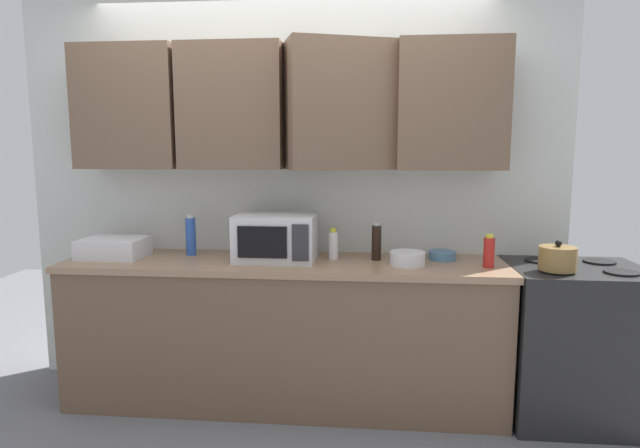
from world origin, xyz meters
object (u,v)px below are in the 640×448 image
(bottle_blue_cleaner, at_px, (191,236))
(microwave, at_px, (276,237))
(bottle_white_jar, at_px, (333,245))
(bowl_mixing_large, at_px, (407,258))
(kettle, at_px, (558,258))
(bowl_ceramic_small, at_px, (442,255))
(bottle_soy_dark, at_px, (376,242))
(dish_rack, at_px, (114,248))
(stove_range, at_px, (574,342))
(bottle_red_sauce, at_px, (489,252))

(bottle_blue_cleaner, bearing_deg, microwave, -9.48)
(bottle_white_jar, relative_size, bottle_blue_cleaner, 0.75)
(bottle_white_jar, relative_size, bowl_mixing_large, 0.94)
(kettle, relative_size, bowl_ceramic_small, 1.18)
(bottle_soy_dark, distance_m, bowl_mixing_large, 0.23)
(dish_rack, distance_m, bottle_soy_dark, 1.64)
(bottle_blue_cleaner, distance_m, bowl_mixing_large, 1.37)
(dish_rack, bearing_deg, bottle_blue_cleaner, 13.76)
(bowl_ceramic_small, height_order, bowl_mixing_large, bowl_mixing_large)
(bottle_soy_dark, xyz_separation_m, bottle_white_jar, (-0.26, -0.01, -0.02))
(bottle_white_jar, relative_size, bowl_ceramic_small, 1.16)
(kettle, height_order, bottle_white_jar, bottle_white_jar)
(bottle_white_jar, bearing_deg, bowl_ceramic_small, 4.76)
(bottle_blue_cleaner, bearing_deg, dish_rack, -166.24)
(stove_range, xyz_separation_m, dish_rack, (-2.79, 0.02, 0.51))
(microwave, bearing_deg, bottle_red_sauce, -4.23)
(stove_range, bearing_deg, bottle_soy_dark, 175.45)
(bowl_mixing_large, bearing_deg, bottle_red_sauce, -2.66)
(stove_range, height_order, bowl_ceramic_small, bowl_ceramic_small)
(dish_rack, relative_size, bottle_blue_cleaner, 1.46)
(bottle_soy_dark, bearing_deg, microwave, -174.90)
(dish_rack, bearing_deg, bottle_soy_dark, 2.52)
(stove_range, height_order, bottle_white_jar, bottle_white_jar)
(bottle_blue_cleaner, bearing_deg, stove_range, -3.25)
(stove_range, height_order, microwave, microwave)
(bottle_white_jar, bearing_deg, stove_range, -3.40)
(bowl_mixing_large, bearing_deg, bottle_white_jar, 165.09)
(bowl_mixing_large, bearing_deg, dish_rack, 178.32)
(bottle_soy_dark, relative_size, bowl_mixing_large, 1.10)
(dish_rack, bearing_deg, bottle_white_jar, 2.68)
(bottle_soy_dark, bearing_deg, bottle_white_jar, -178.34)
(microwave, bearing_deg, kettle, -6.35)
(dish_rack, height_order, bottle_red_sauce, bottle_red_sauce)
(bottle_soy_dark, relative_size, bottle_blue_cleaner, 0.87)
(kettle, bearing_deg, dish_rack, 176.51)
(microwave, xyz_separation_m, bottle_red_sauce, (1.25, -0.09, -0.05))
(bottle_blue_cleaner, xyz_separation_m, bowl_ceramic_small, (1.58, 0.01, -0.10))
(stove_range, relative_size, bottle_soy_dark, 4.03)
(kettle, relative_size, bowl_mixing_large, 0.96)
(dish_rack, bearing_deg, kettle, -3.49)
(bowl_ceramic_small, bearing_deg, bottle_blue_cleaner, -179.73)
(microwave, xyz_separation_m, bowl_ceramic_small, (1.01, 0.10, -0.11))
(kettle, bearing_deg, bottle_red_sauce, 166.23)
(microwave, distance_m, bowl_mixing_large, 0.80)
(bowl_ceramic_small, bearing_deg, dish_rack, -176.64)
(bottle_soy_dark, bearing_deg, stove_range, -4.55)
(stove_range, bearing_deg, bowl_mixing_large, -178.05)
(bowl_ceramic_small, bearing_deg, bottle_white_jar, -175.24)
(bottle_red_sauce, bearing_deg, bottle_soy_dark, 167.06)
(kettle, bearing_deg, bottle_blue_cleaner, 172.82)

